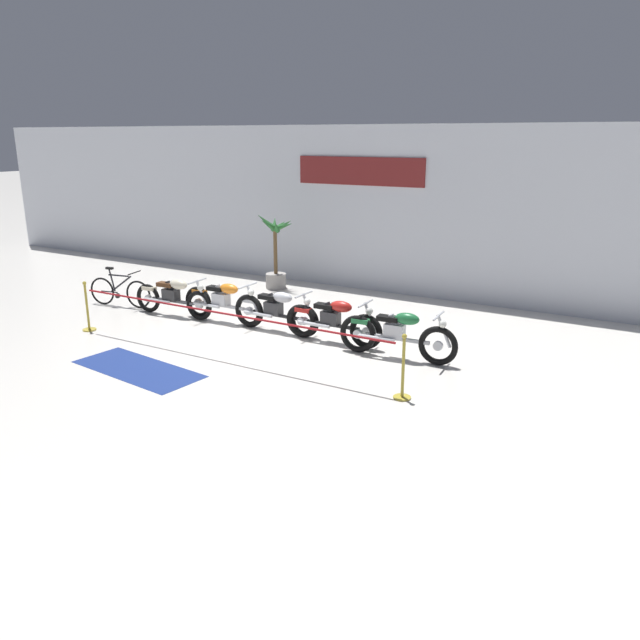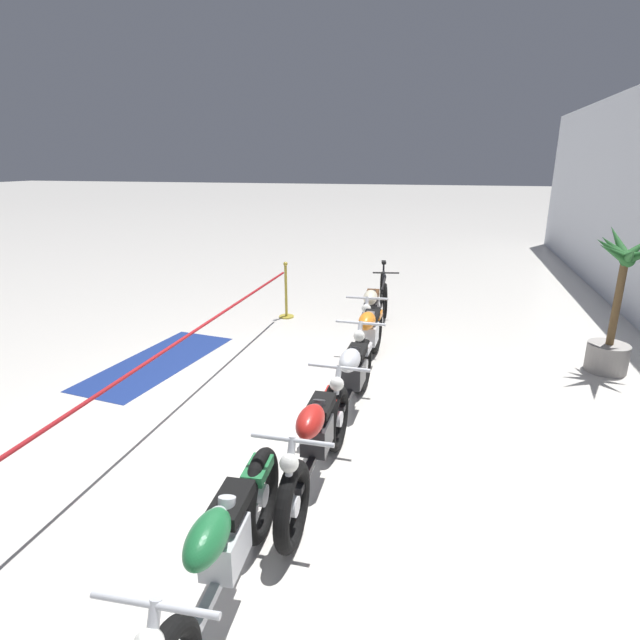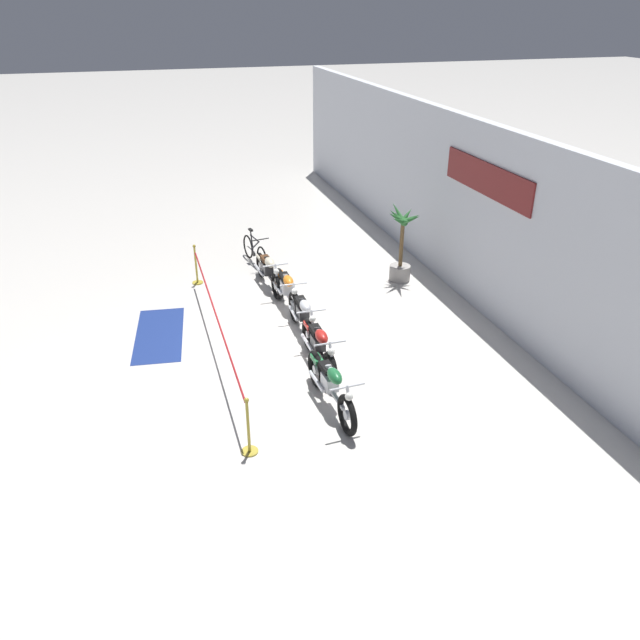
{
  "view_description": "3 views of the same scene",
  "coord_description": "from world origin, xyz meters",
  "px_view_note": "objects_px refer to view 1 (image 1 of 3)",
  "views": [
    {
      "loc": [
        6.96,
        -9.57,
        3.93
      ],
      "look_at": [
        1.05,
        0.68,
        0.42
      ],
      "focal_mm": 35.0,
      "sensor_mm": 36.0,
      "label": 1
    },
    {
      "loc": [
        5.03,
        1.66,
        2.8
      ],
      "look_at": [
        -0.91,
        0.15,
        0.84
      ],
      "focal_mm": 28.0,
      "sensor_mm": 36.0,
      "label": 2
    },
    {
      "loc": [
        11.6,
        -2.37,
        6.55
      ],
      "look_at": [
        0.7,
        0.89,
        0.69
      ],
      "focal_mm": 35.0,
      "sensor_mm": 36.0,
      "label": 3
    }
  ],
  "objects_px": {
    "motorcycle_red_3": "(333,321)",
    "floor_banner": "(138,369)",
    "motorcycle_cream_0": "(173,296)",
    "stanchion_mid_left": "(403,377)",
    "motorcycle_green_4": "(397,334)",
    "bicycle": "(120,292)",
    "potted_palm_left_of_row": "(276,254)",
    "motorcycle_orange_1": "(223,302)",
    "stanchion_far_left": "(169,313)",
    "motorcycle_silver_2": "(276,310)"
  },
  "relations": [
    {
      "from": "motorcycle_green_4",
      "to": "floor_banner",
      "type": "height_order",
      "value": "motorcycle_green_4"
    },
    {
      "from": "motorcycle_cream_0",
      "to": "motorcycle_silver_2",
      "type": "distance_m",
      "value": 2.65
    },
    {
      "from": "motorcycle_cream_0",
      "to": "motorcycle_red_3",
      "type": "bearing_deg",
      "value": 1.9
    },
    {
      "from": "stanchion_far_left",
      "to": "floor_banner",
      "type": "xyz_separation_m",
      "value": [
        0.29,
        -1.14,
        -0.69
      ]
    },
    {
      "from": "motorcycle_cream_0",
      "to": "potted_palm_left_of_row",
      "type": "xyz_separation_m",
      "value": [
        0.51,
        3.39,
        0.47
      ]
    },
    {
      "from": "motorcycle_silver_2",
      "to": "stanchion_far_left",
      "type": "height_order",
      "value": "stanchion_far_left"
    },
    {
      "from": "motorcycle_silver_2",
      "to": "motorcycle_cream_0",
      "type": "bearing_deg",
      "value": -175.73
    },
    {
      "from": "motorcycle_red_3",
      "to": "floor_banner",
      "type": "relative_size",
      "value": 0.84
    },
    {
      "from": "stanchion_far_left",
      "to": "motorcycle_red_3",
      "type": "bearing_deg",
      "value": 35.73
    },
    {
      "from": "motorcycle_red_3",
      "to": "floor_banner",
      "type": "height_order",
      "value": "motorcycle_red_3"
    },
    {
      "from": "motorcycle_silver_2",
      "to": "bicycle",
      "type": "distance_m",
      "value": 4.34
    },
    {
      "from": "motorcycle_orange_1",
      "to": "floor_banner",
      "type": "relative_size",
      "value": 0.84
    },
    {
      "from": "motorcycle_red_3",
      "to": "floor_banner",
      "type": "xyz_separation_m",
      "value": [
        -2.27,
        -2.98,
        -0.45
      ]
    },
    {
      "from": "motorcycle_red_3",
      "to": "stanchion_mid_left",
      "type": "xyz_separation_m",
      "value": [
        2.24,
        -1.84,
        -0.09
      ]
    },
    {
      "from": "motorcycle_red_3",
      "to": "stanchion_mid_left",
      "type": "relative_size",
      "value": 2.01
    },
    {
      "from": "potted_palm_left_of_row",
      "to": "motorcycle_green_4",
      "type": "bearing_deg",
      "value": -34.85
    },
    {
      "from": "motorcycle_cream_0",
      "to": "floor_banner",
      "type": "xyz_separation_m",
      "value": [
        1.77,
        -2.85,
        -0.46
      ]
    },
    {
      "from": "motorcycle_red_3",
      "to": "motorcycle_green_4",
      "type": "relative_size",
      "value": 0.94
    },
    {
      "from": "motorcycle_green_4",
      "to": "stanchion_mid_left",
      "type": "bearing_deg",
      "value": -64.1
    },
    {
      "from": "bicycle",
      "to": "stanchion_mid_left",
      "type": "xyz_separation_m",
      "value": [
        7.97,
        -1.7,
        -0.01
      ]
    },
    {
      "from": "motorcycle_orange_1",
      "to": "floor_banner",
      "type": "height_order",
      "value": "motorcycle_orange_1"
    },
    {
      "from": "motorcycle_cream_0",
      "to": "motorcycle_red_3",
      "type": "xyz_separation_m",
      "value": [
        4.04,
        0.13,
        -0.01
      ]
    },
    {
      "from": "motorcycle_green_4",
      "to": "floor_banner",
      "type": "bearing_deg",
      "value": -143.26
    },
    {
      "from": "motorcycle_orange_1",
      "to": "motorcycle_green_4",
      "type": "relative_size",
      "value": 0.94
    },
    {
      "from": "motorcycle_green_4",
      "to": "potted_palm_left_of_row",
      "type": "xyz_separation_m",
      "value": [
        -4.97,
        3.46,
        0.46
      ]
    },
    {
      "from": "motorcycle_green_4",
      "to": "bicycle",
      "type": "bearing_deg",
      "value": 179.44
    },
    {
      "from": "motorcycle_silver_2",
      "to": "motorcycle_red_3",
      "type": "bearing_deg",
      "value": -2.61
    },
    {
      "from": "floor_banner",
      "to": "motorcycle_orange_1",
      "type": "bearing_deg",
      "value": 105.97
    },
    {
      "from": "bicycle",
      "to": "motorcycle_orange_1",
      "type": "bearing_deg",
      "value": 3.27
    },
    {
      "from": "motorcycle_red_3",
      "to": "bicycle",
      "type": "bearing_deg",
      "value": -178.61
    },
    {
      "from": "potted_palm_left_of_row",
      "to": "floor_banner",
      "type": "bearing_deg",
      "value": -78.6
    },
    {
      "from": "motorcycle_red_3",
      "to": "stanchion_far_left",
      "type": "bearing_deg",
      "value": -144.27
    },
    {
      "from": "potted_palm_left_of_row",
      "to": "stanchion_far_left",
      "type": "height_order",
      "value": "potted_palm_left_of_row"
    },
    {
      "from": "motorcycle_cream_0",
      "to": "floor_banner",
      "type": "bearing_deg",
      "value": -58.13
    },
    {
      "from": "motorcycle_cream_0",
      "to": "motorcycle_orange_1",
      "type": "height_order",
      "value": "motorcycle_orange_1"
    },
    {
      "from": "motorcycle_cream_0",
      "to": "stanchion_mid_left",
      "type": "height_order",
      "value": "stanchion_mid_left"
    },
    {
      "from": "potted_palm_left_of_row",
      "to": "stanchion_mid_left",
      "type": "bearing_deg",
      "value": -41.46
    },
    {
      "from": "motorcycle_red_3",
      "to": "potted_palm_left_of_row",
      "type": "height_order",
      "value": "potted_palm_left_of_row"
    },
    {
      "from": "bicycle",
      "to": "potted_palm_left_of_row",
      "type": "distance_m",
      "value": 4.08
    },
    {
      "from": "motorcycle_green_4",
      "to": "floor_banner",
      "type": "xyz_separation_m",
      "value": [
        -3.71,
        -2.77,
        -0.46
      ]
    },
    {
      "from": "motorcycle_silver_2",
      "to": "motorcycle_red_3",
      "type": "height_order",
      "value": "motorcycle_red_3"
    },
    {
      "from": "stanchion_far_left",
      "to": "potted_palm_left_of_row",
      "type": "bearing_deg",
      "value": 100.76
    },
    {
      "from": "motorcycle_red_3",
      "to": "stanchion_far_left",
      "type": "relative_size",
      "value": 0.3
    },
    {
      "from": "bicycle",
      "to": "potted_palm_left_of_row",
      "type": "relative_size",
      "value": 0.82
    },
    {
      "from": "motorcycle_red_3",
      "to": "motorcycle_silver_2",
      "type": "bearing_deg",
      "value": 177.39
    },
    {
      "from": "motorcycle_silver_2",
      "to": "motorcycle_green_4",
      "type": "height_order",
      "value": "motorcycle_green_4"
    },
    {
      "from": "bicycle",
      "to": "stanchion_far_left",
      "type": "bearing_deg",
      "value": -28.19
    },
    {
      "from": "motorcycle_green_4",
      "to": "bicycle",
      "type": "height_order",
      "value": "same"
    },
    {
      "from": "motorcycle_cream_0",
      "to": "stanchion_mid_left",
      "type": "distance_m",
      "value": 6.51
    },
    {
      "from": "potted_palm_left_of_row",
      "to": "floor_banner",
      "type": "height_order",
      "value": "potted_palm_left_of_row"
    }
  ]
}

